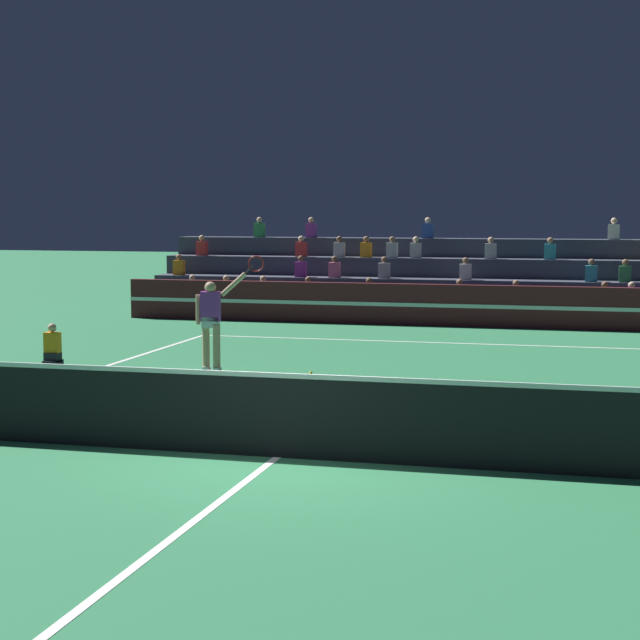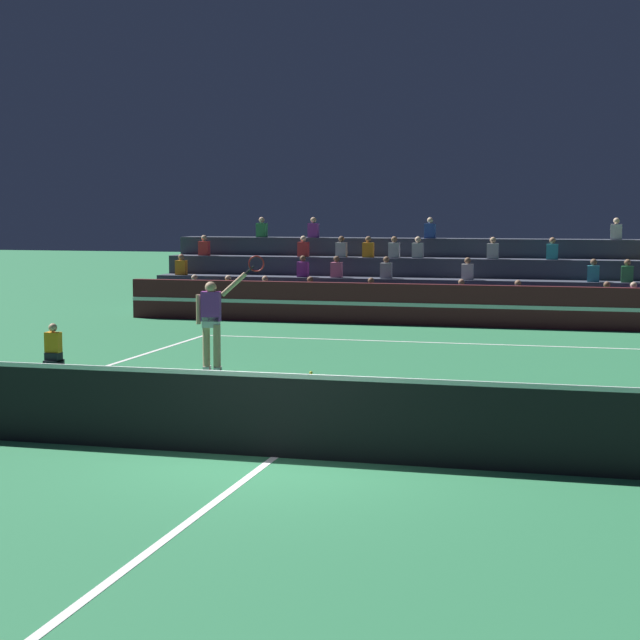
% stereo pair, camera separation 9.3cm
% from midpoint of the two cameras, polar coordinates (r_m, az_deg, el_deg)
% --- Properties ---
extents(ground_plane, '(120.00, 120.00, 0.00)m').
position_cam_midpoint_polar(ground_plane, '(13.37, -2.22, -7.33)').
color(ground_plane, '#2D7A4C').
extents(court_lines, '(11.10, 23.90, 0.01)m').
position_cam_midpoint_polar(court_lines, '(13.37, -2.22, -7.31)').
color(court_lines, white).
rests_on(court_lines, ground).
extents(tennis_net, '(12.00, 0.10, 1.10)m').
position_cam_midpoint_polar(tennis_net, '(13.25, -2.23, -5.04)').
color(tennis_net, slate).
rests_on(tennis_net, ground).
extents(sponsor_banner_wall, '(18.00, 0.26, 1.10)m').
position_cam_midpoint_polar(sponsor_banner_wall, '(28.31, 7.03, 0.78)').
color(sponsor_banner_wall, '#51191E').
rests_on(sponsor_banner_wall, ground).
extents(bleacher_stand, '(18.16, 3.80, 2.83)m').
position_cam_midpoint_polar(bleacher_stand, '(31.42, 7.84, 1.80)').
color(bleacher_stand, '#383D4C').
rests_on(bleacher_stand, ground).
extents(ball_kid_courtside, '(0.30, 0.36, 0.84)m').
position_cam_midpoint_polar(ball_kid_courtside, '(21.59, -13.91, -1.53)').
color(ball_kid_courtside, black).
rests_on(ball_kid_courtside, ground).
extents(tennis_player, '(1.36, 0.33, 2.27)m').
position_cam_midpoint_polar(tennis_player, '(20.29, -5.61, -0.01)').
color(tennis_player, tan).
rests_on(tennis_player, ground).
extents(tennis_ball, '(0.07, 0.07, 0.07)m').
position_cam_midpoint_polar(tennis_ball, '(19.89, -0.35, -2.84)').
color(tennis_ball, '#C6DB33').
rests_on(tennis_ball, ground).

